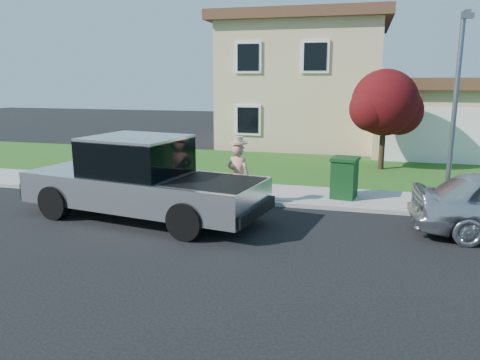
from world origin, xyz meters
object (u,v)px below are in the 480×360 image
object	(u,v)px
woman	(238,175)
trash_bin	(344,177)
pickup_truck	(142,181)
street_lamp	(455,106)
ornamental_tree	(386,106)

from	to	relation	value
woman	trash_bin	size ratio (longest dim) A/B	1.71
pickup_truck	street_lamp	distance (m)	8.18
pickup_truck	woman	xyz separation A→B (m)	(2.24, 1.42, -0.03)
pickup_truck	woman	distance (m)	2.65
trash_bin	street_lamp	bearing A→B (deg)	-12.87
woman	street_lamp	xyz separation A→B (m)	(5.48, 0.45, 1.97)
trash_bin	pickup_truck	bearing A→B (deg)	-140.09
pickup_truck	trash_bin	xyz separation A→B (m)	(5.07, 2.97, -0.24)
trash_bin	street_lamp	xyz separation A→B (m)	(2.65, -1.10, 2.19)
woman	trash_bin	bearing A→B (deg)	-138.16
ornamental_tree	trash_bin	xyz separation A→B (m)	(-1.25, -5.21, -1.82)
ornamental_tree	trash_bin	bearing A→B (deg)	-103.49
ornamental_tree	street_lamp	xyz separation A→B (m)	(1.40, -6.31, 0.37)
street_lamp	woman	bearing A→B (deg)	-175.25
ornamental_tree	street_lamp	bearing A→B (deg)	-77.47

